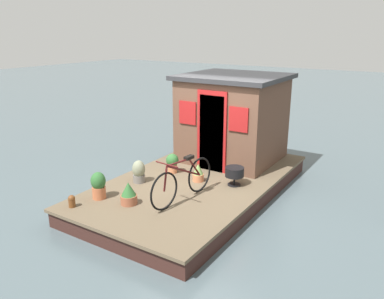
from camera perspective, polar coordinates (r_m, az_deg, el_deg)
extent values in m
plane|color=#4C5B60|center=(8.36, 0.75, -6.65)|extent=(60.00, 60.00, 0.00)
cube|color=brown|center=(8.23, 0.75, -4.51)|extent=(5.44, 3.00, 0.06)
cube|color=#381E19|center=(8.30, 0.75, -5.69)|extent=(5.33, 2.94, 0.31)
cube|color=brown|center=(9.28, 6.09, 4.41)|extent=(1.99, 2.11, 1.95)
cube|color=#28282B|center=(9.11, 6.30, 10.69)|extent=(2.19, 2.31, 0.10)
cube|color=#19334C|center=(8.44, 2.94, 2.33)|extent=(0.04, 0.60, 1.70)
cube|color=maroon|center=(8.42, 2.93, 2.65)|extent=(0.03, 0.72, 1.80)
cube|color=maroon|center=(8.06, 6.89, 4.44)|extent=(0.03, 0.44, 0.52)
cube|color=maroon|center=(8.67, -0.66, 5.47)|extent=(0.03, 0.44, 0.52)
torus|color=black|center=(6.73, -4.15, -6.21)|extent=(0.69, 0.10, 0.69)
torus|color=black|center=(7.46, 1.13, -3.77)|extent=(0.69, 0.10, 0.69)
cylinder|color=#4C1414|center=(7.03, -1.17, -3.16)|extent=(0.95, 0.13, 0.48)
cylinder|color=#4C1414|center=(6.85, -2.05, -1.93)|extent=(0.61, 0.09, 0.06)
cylinder|color=#4C1414|center=(7.26, 0.36, -2.62)|extent=(0.36, 0.07, 0.43)
cylinder|color=#4C1414|center=(6.67, -3.96, -4.35)|extent=(0.12, 0.05, 0.45)
cube|color=black|center=(7.06, -0.45, -1.19)|extent=(0.21, 0.12, 0.06)
cylinder|color=#4C1414|center=(6.61, -3.77, -2.23)|extent=(0.07, 0.50, 0.02)
cylinder|color=#C6754C|center=(8.06, 0.92, -4.18)|extent=(0.24, 0.24, 0.15)
cone|color=#70934C|center=(7.99, 0.93, -2.91)|extent=(0.21, 0.21, 0.23)
cylinder|color=slate|center=(8.07, -7.86, -4.28)|extent=(0.25, 0.25, 0.16)
ellipsoid|color=gray|center=(8.00, -7.92, -2.90)|extent=(0.27, 0.27, 0.37)
cylinder|color=#C6754C|center=(8.53, -2.92, -2.82)|extent=(0.21, 0.21, 0.20)
sphere|color=#2D602D|center=(8.46, -2.94, -1.58)|extent=(0.28, 0.28, 0.28)
cylinder|color=#935138|center=(7.12, -9.34, -7.34)|extent=(0.30, 0.30, 0.17)
cone|color=#2D602D|center=(7.04, -9.42, -5.79)|extent=(0.27, 0.27, 0.25)
cylinder|color=#B2603D|center=(7.45, -13.62, -6.22)|extent=(0.25, 0.25, 0.23)
ellipsoid|color=#2D602D|center=(7.36, -13.75, -4.56)|extent=(0.28, 0.28, 0.34)
cylinder|color=black|center=(7.82, 6.33, -3.31)|extent=(0.38, 0.38, 0.19)
cylinder|color=black|center=(7.89, 6.29, -4.62)|extent=(0.04, 0.04, 0.19)
cylinder|color=black|center=(7.92, 6.27, -5.20)|extent=(0.27, 0.27, 0.02)
cylinder|color=brown|center=(7.24, -17.39, -7.55)|extent=(0.12, 0.12, 0.16)
sphere|color=brown|center=(7.20, -17.45, -6.95)|extent=(0.13, 0.13, 0.13)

